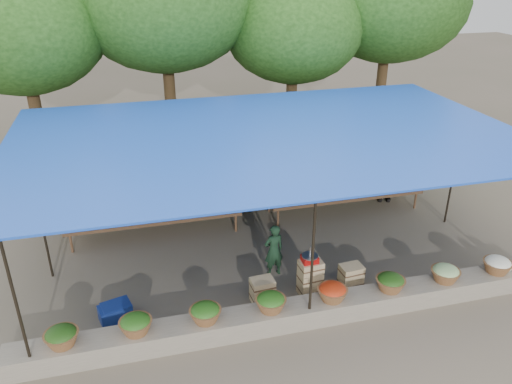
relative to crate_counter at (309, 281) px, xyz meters
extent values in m
plane|color=#645D4A|center=(-0.33, 1.97, -0.31)|extent=(60.00, 60.00, 0.00)
cube|color=#746B5D|center=(-0.33, -0.78, -0.11)|extent=(10.60, 0.55, 0.40)
cylinder|color=black|center=(-5.13, -0.93, 1.09)|extent=(0.05, 0.05, 2.80)
cylinder|color=black|center=(-0.33, -0.93, 1.09)|extent=(0.05, 0.05, 2.80)
cylinder|color=black|center=(-5.13, 1.97, 1.09)|extent=(0.05, 0.05, 2.80)
cylinder|color=black|center=(4.47, 1.97, 1.09)|extent=(0.05, 0.05, 2.80)
cylinder|color=black|center=(-5.13, 4.87, 1.09)|extent=(0.05, 0.05, 2.80)
cylinder|color=black|center=(-0.33, 4.87, 1.09)|extent=(0.05, 0.05, 2.80)
cylinder|color=black|center=(4.47, 4.87, 1.09)|extent=(0.05, 0.05, 2.80)
cube|color=blue|center=(-0.33, 1.97, 2.49)|extent=(10.80, 6.60, 0.04)
cube|color=blue|center=(-0.33, -0.03, 2.31)|extent=(10.80, 2.19, 0.26)
cube|color=blue|center=(-0.33, 3.97, 2.31)|extent=(10.80, 2.19, 0.26)
cylinder|color=#A9AAAF|center=(-0.33, 3.37, 1.71)|extent=(9.60, 0.01, 0.01)
ellipsoid|color=yellow|center=(-4.83, 3.37, 1.43)|extent=(0.23, 0.17, 0.30)
ellipsoid|color=yellow|center=(-4.27, 3.37, 1.43)|extent=(0.23, 0.17, 0.30)
ellipsoid|color=yellow|center=(-3.70, 3.37, 1.43)|extent=(0.23, 0.17, 0.30)
ellipsoid|color=yellow|center=(-3.14, 3.37, 1.43)|extent=(0.23, 0.17, 0.30)
ellipsoid|color=yellow|center=(-2.58, 3.37, 1.43)|extent=(0.23, 0.17, 0.30)
ellipsoid|color=yellow|center=(-2.02, 3.37, 1.43)|extent=(0.23, 0.17, 0.30)
ellipsoid|color=yellow|center=(-1.45, 3.37, 1.43)|extent=(0.23, 0.17, 0.30)
ellipsoid|color=yellow|center=(-0.89, 3.37, 1.43)|extent=(0.23, 0.17, 0.30)
ellipsoid|color=yellow|center=(-0.33, 3.37, 1.43)|extent=(0.23, 0.17, 0.30)
ellipsoid|color=yellow|center=(0.23, 3.37, 1.43)|extent=(0.23, 0.17, 0.30)
ellipsoid|color=yellow|center=(0.80, 3.37, 1.43)|extent=(0.23, 0.17, 0.30)
ellipsoid|color=yellow|center=(1.36, 3.37, 1.43)|extent=(0.23, 0.17, 0.30)
ellipsoid|color=yellow|center=(1.92, 3.37, 1.43)|extent=(0.23, 0.17, 0.30)
ellipsoid|color=yellow|center=(2.48, 3.37, 1.43)|extent=(0.23, 0.17, 0.30)
ellipsoid|color=yellow|center=(3.05, 3.37, 1.43)|extent=(0.23, 0.17, 0.30)
ellipsoid|color=yellow|center=(3.61, 3.37, 1.43)|extent=(0.23, 0.17, 0.30)
ellipsoid|color=yellow|center=(4.17, 3.37, 1.43)|extent=(0.23, 0.17, 0.30)
ellipsoid|color=#244F15|center=(-4.63, -0.78, 0.31)|extent=(0.52, 0.52, 0.23)
ellipsoid|color=#2C651A|center=(-3.43, -0.78, 0.31)|extent=(0.52, 0.52, 0.23)
ellipsoid|color=#2C651A|center=(-2.23, -0.78, 0.31)|extent=(0.52, 0.52, 0.23)
ellipsoid|color=#2C651A|center=(-1.03, -0.78, 0.31)|extent=(0.52, 0.52, 0.23)
ellipsoid|color=red|center=(0.17, -0.78, 0.31)|extent=(0.52, 0.52, 0.23)
ellipsoid|color=#244F15|center=(1.37, -0.78, 0.31)|extent=(0.52, 0.52, 0.23)
ellipsoid|color=#9FCA7E|center=(2.57, -0.78, 0.31)|extent=(0.52, 0.52, 0.23)
ellipsoid|color=white|center=(3.77, -0.78, 0.31)|extent=(0.52, 0.52, 0.23)
cube|color=#1A4217|center=(-0.33, 5.12, 0.94)|extent=(10.60, 0.06, 2.50)
cylinder|color=#352713|center=(-5.83, 7.77, 1.67)|extent=(0.36, 0.36, 3.97)
ellipsoid|color=#18390F|center=(-5.83, 7.77, 4.15)|extent=(4.77, 4.77, 3.69)
cylinder|color=#352713|center=(-1.83, 8.17, 1.93)|extent=(0.36, 0.36, 4.48)
ellipsoid|color=#18390F|center=(-1.83, 8.17, 4.73)|extent=(5.39, 5.39, 4.17)
cylinder|color=#352713|center=(2.17, 7.87, 1.55)|extent=(0.36, 0.36, 3.71)
ellipsoid|color=#18390F|center=(2.17, 7.87, 3.87)|extent=(4.47, 4.47, 3.45)
cylinder|color=#352713|center=(5.67, 8.27, 1.87)|extent=(0.36, 0.36, 4.35)
ellipsoid|color=#18390F|center=(5.67, 8.27, 4.59)|extent=(5.24, 5.24, 4.05)
cube|color=#4B351E|center=(-2.83, 3.27, 0.19)|extent=(4.20, 0.95, 0.08)
cube|color=#4B351E|center=(-2.83, 3.57, 0.47)|extent=(4.20, 0.35, 0.06)
cylinder|color=#4B351E|center=(-4.78, 2.87, -0.06)|extent=(0.06, 0.06, 0.50)
cylinder|color=#4B351E|center=(-0.88, 2.87, -0.06)|extent=(0.06, 0.06, 0.50)
cylinder|color=#4B351E|center=(-4.78, 3.67, -0.06)|extent=(0.06, 0.06, 0.50)
cylinder|color=#4B351E|center=(-0.88, 3.67, -0.06)|extent=(0.06, 0.06, 0.50)
ellipsoid|color=red|center=(-4.73, 3.12, 0.29)|extent=(0.31, 0.26, 0.13)
ellipsoid|color=#80AF35|center=(-4.73, 3.57, 0.56)|extent=(0.26, 0.22, 0.12)
ellipsoid|color=#F35215|center=(-4.38, 3.12, 0.29)|extent=(0.31, 0.26, 0.13)
ellipsoid|color=red|center=(-4.38, 3.57, 0.56)|extent=(0.26, 0.22, 0.12)
ellipsoid|color=#80AF35|center=(-4.03, 3.12, 0.29)|extent=(0.31, 0.26, 0.13)
ellipsoid|color=red|center=(-4.03, 3.57, 0.56)|extent=(0.26, 0.22, 0.12)
ellipsoid|color=red|center=(-3.68, 3.12, 0.29)|extent=(0.31, 0.26, 0.13)
ellipsoid|color=#F35215|center=(-3.68, 3.57, 0.56)|extent=(0.26, 0.22, 0.12)
ellipsoid|color=red|center=(-3.33, 3.12, 0.29)|extent=(0.31, 0.26, 0.13)
ellipsoid|color=red|center=(-3.33, 3.57, 0.56)|extent=(0.26, 0.22, 0.12)
ellipsoid|color=#F35215|center=(-2.98, 3.12, 0.29)|extent=(0.31, 0.26, 0.13)
ellipsoid|color=#F35215|center=(-2.98, 3.57, 0.56)|extent=(0.26, 0.22, 0.12)
ellipsoid|color=red|center=(-2.63, 3.12, 0.29)|extent=(0.31, 0.26, 0.13)
ellipsoid|color=#80AF35|center=(-2.63, 3.57, 0.56)|extent=(0.26, 0.22, 0.12)
ellipsoid|color=#F35215|center=(-2.28, 3.12, 0.29)|extent=(0.31, 0.26, 0.13)
ellipsoid|color=red|center=(-2.28, 3.57, 0.56)|extent=(0.26, 0.22, 0.12)
ellipsoid|color=#80AF35|center=(-1.93, 3.12, 0.29)|extent=(0.31, 0.26, 0.13)
ellipsoid|color=red|center=(-1.93, 3.57, 0.56)|extent=(0.26, 0.22, 0.12)
ellipsoid|color=red|center=(-1.58, 3.12, 0.29)|extent=(0.31, 0.26, 0.13)
ellipsoid|color=#F35215|center=(-1.58, 3.57, 0.56)|extent=(0.26, 0.22, 0.12)
ellipsoid|color=red|center=(-1.23, 3.12, 0.29)|extent=(0.31, 0.26, 0.13)
ellipsoid|color=red|center=(-1.23, 3.57, 0.56)|extent=(0.26, 0.22, 0.12)
ellipsoid|color=#F35215|center=(-0.88, 3.12, 0.29)|extent=(0.31, 0.26, 0.13)
ellipsoid|color=#F35215|center=(-0.88, 3.57, 0.56)|extent=(0.26, 0.22, 0.12)
cube|color=#4B351E|center=(2.17, 3.27, 0.19)|extent=(4.20, 0.95, 0.08)
cube|color=#4B351E|center=(2.17, 3.57, 0.47)|extent=(4.20, 0.35, 0.06)
cylinder|color=#4B351E|center=(0.22, 2.87, -0.06)|extent=(0.06, 0.06, 0.50)
cylinder|color=#4B351E|center=(4.12, 2.87, -0.06)|extent=(0.06, 0.06, 0.50)
cylinder|color=#4B351E|center=(0.22, 3.67, -0.06)|extent=(0.06, 0.06, 0.50)
cylinder|color=#4B351E|center=(4.12, 3.67, -0.06)|extent=(0.06, 0.06, 0.50)
ellipsoid|color=red|center=(0.27, 3.12, 0.29)|extent=(0.31, 0.26, 0.13)
ellipsoid|color=#80AF35|center=(0.27, 3.57, 0.56)|extent=(0.26, 0.22, 0.12)
ellipsoid|color=#F35215|center=(0.62, 3.12, 0.29)|extent=(0.31, 0.26, 0.13)
ellipsoid|color=red|center=(0.62, 3.57, 0.56)|extent=(0.26, 0.22, 0.12)
ellipsoid|color=#80AF35|center=(0.97, 3.12, 0.29)|extent=(0.31, 0.26, 0.13)
ellipsoid|color=red|center=(0.97, 3.57, 0.56)|extent=(0.26, 0.22, 0.12)
ellipsoid|color=red|center=(1.32, 3.12, 0.29)|extent=(0.31, 0.26, 0.13)
ellipsoid|color=#F35215|center=(1.32, 3.57, 0.56)|extent=(0.26, 0.22, 0.12)
ellipsoid|color=red|center=(1.67, 3.12, 0.29)|extent=(0.31, 0.26, 0.13)
ellipsoid|color=red|center=(1.67, 3.57, 0.56)|extent=(0.26, 0.22, 0.12)
ellipsoid|color=#F35215|center=(2.02, 3.12, 0.29)|extent=(0.31, 0.26, 0.13)
ellipsoid|color=#F35215|center=(2.02, 3.57, 0.56)|extent=(0.26, 0.22, 0.12)
ellipsoid|color=red|center=(2.37, 3.12, 0.29)|extent=(0.31, 0.26, 0.13)
ellipsoid|color=#80AF35|center=(2.37, 3.57, 0.56)|extent=(0.26, 0.22, 0.12)
ellipsoid|color=#F35215|center=(2.72, 3.12, 0.29)|extent=(0.31, 0.26, 0.13)
ellipsoid|color=red|center=(2.72, 3.57, 0.56)|extent=(0.26, 0.22, 0.12)
ellipsoid|color=#80AF35|center=(3.07, 3.12, 0.29)|extent=(0.31, 0.26, 0.13)
ellipsoid|color=red|center=(3.07, 3.57, 0.56)|extent=(0.26, 0.22, 0.12)
ellipsoid|color=red|center=(3.42, 3.12, 0.29)|extent=(0.31, 0.26, 0.13)
ellipsoid|color=#F35215|center=(3.42, 3.57, 0.56)|extent=(0.26, 0.22, 0.12)
ellipsoid|color=red|center=(3.77, 3.12, 0.29)|extent=(0.31, 0.26, 0.13)
ellipsoid|color=red|center=(3.77, 3.57, 0.56)|extent=(0.26, 0.22, 0.12)
ellipsoid|color=#F35215|center=(4.12, 3.12, 0.29)|extent=(0.31, 0.26, 0.13)
ellipsoid|color=#F35215|center=(4.12, 3.57, 0.56)|extent=(0.26, 0.22, 0.12)
cube|color=tan|center=(-0.97, 0.00, -0.19)|extent=(0.47, 0.37, 0.25)
cube|color=tan|center=(-0.97, 0.00, 0.07)|extent=(0.47, 0.37, 0.25)
cube|color=tan|center=(0.03, 0.00, -0.19)|extent=(0.47, 0.37, 0.25)
cube|color=tan|center=(0.03, 0.00, 0.07)|extent=(0.47, 0.37, 0.25)
cube|color=tan|center=(0.03, 0.00, 0.33)|extent=(0.47, 0.37, 0.25)
cube|color=tan|center=(0.93, 0.00, -0.19)|extent=(0.47, 0.37, 0.25)
cube|color=tan|center=(0.93, 0.00, 0.07)|extent=(0.47, 0.37, 0.25)
cube|color=#B7100E|center=(0.00, 0.00, 0.52)|extent=(0.31, 0.27, 0.12)
cylinder|color=#A9AAAF|center=(0.00, 0.00, 0.60)|extent=(0.33, 0.33, 0.03)
cylinder|color=#A9AAAF|center=(0.00, 0.00, 0.69)|extent=(0.03, 0.03, 0.22)
imported|color=#17321E|center=(-0.50, 0.84, 0.29)|extent=(0.49, 0.36, 1.21)
imported|color=slate|center=(-2.61, 3.71, 0.54)|extent=(0.94, 0.80, 1.69)
imported|color=slate|center=(-0.14, 4.12, 0.56)|extent=(1.23, 0.84, 1.75)
imported|color=slate|center=(3.53, 3.57, 0.49)|extent=(1.01, 0.61, 1.60)
cube|color=navy|center=(-3.85, 0.16, -0.16)|extent=(0.58, 0.48, 0.30)
cube|color=navy|center=(-3.78, 0.20, -0.15)|extent=(0.61, 0.51, 0.32)
camera|label=1|loc=(-3.13, -7.79, 5.95)|focal=35.00mm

